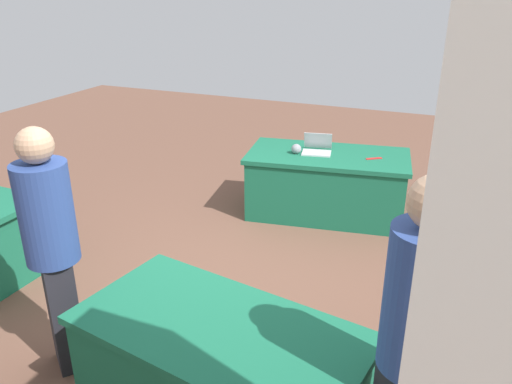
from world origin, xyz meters
TOP-DOWN VIEW (x-y plane):
  - ground_plane at (0.00, 0.00)m, footprint 14.40×14.40m
  - table_foreground at (-0.27, -1.84)m, footprint 1.91×1.18m
  - table_mid_left at (-0.52, 1.38)m, footprint 1.81×1.13m
  - person_presenter at (0.72, 1.30)m, footprint 0.48×0.48m
  - person_attendee_standing at (-1.57, 1.46)m, footprint 0.47×0.47m
  - laptop_silver at (-0.13, -1.85)m, footprint 0.37×0.35m
  - yarn_ball at (0.07, -1.72)m, footprint 0.11×0.11m
  - scissors_red at (-0.77, -1.87)m, footprint 0.17×0.13m

SIDE VIEW (x-z plane):
  - ground_plane at x=0.00m, z-range 0.00..0.00m
  - table_foreground at x=-0.27m, z-range 0.00..0.73m
  - table_mid_left at x=-0.52m, z-range 0.00..0.73m
  - scissors_red at x=-0.77m, z-range 0.73..0.74m
  - laptop_silver at x=-0.13m, z-range 0.67..0.87m
  - yarn_ball at x=0.07m, z-range 0.73..0.84m
  - person_presenter at x=0.72m, z-range 0.10..1.84m
  - person_attendee_standing at x=-1.57m, z-range 0.12..1.94m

